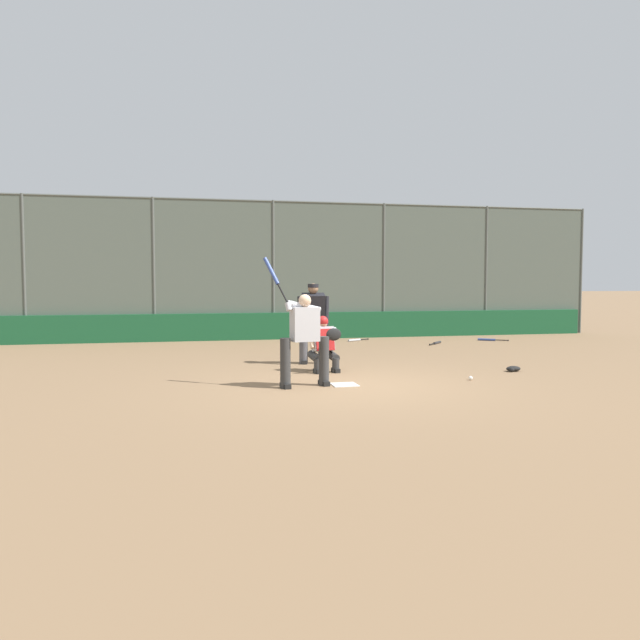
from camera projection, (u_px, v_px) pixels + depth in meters
The scene contains 13 objects.
ground_plane at pixel (344, 385), 10.60m from camera, with size 160.00×160.00×0.00m, color #846647.
home_plate_marker at pixel (344, 385), 10.60m from camera, with size 0.43×0.43×0.01m, color white.
backstop_fence at pixel (273, 267), 18.76m from camera, with size 21.00×0.08×4.18m.
padding_wall at pixel (274, 326), 18.78m from camera, with size 20.50×0.18×0.80m, color #19512D.
bleachers_beyond at pixel (307, 314), 21.99m from camera, with size 14.64×3.05×1.80m.
batter_at_plate at pixel (304, 336), 10.38m from camera, with size 1.09×0.59×2.17m.
catcher_behind_plate at pixel (324, 343), 12.09m from camera, with size 0.60×0.70×1.09m.
umpire_home at pixel (313, 321), 13.22m from camera, with size 0.70×0.45×1.71m.
spare_bat_near_backstop at pixel (489, 340), 18.34m from camera, with size 0.75×0.55×0.07m.
spare_bat_by_padding at pixel (356, 340), 18.23m from camera, with size 0.74×0.43×0.07m.
spare_bat_third_base_side at pixel (436, 343), 17.41m from camera, with size 0.62×0.66×0.07m.
fielding_glove_on_dirt at pixel (513, 369), 12.17m from camera, with size 0.29×0.22×0.11m.
baseball_loose at pixel (471, 378), 11.11m from camera, with size 0.07×0.07×0.07m, color white.
Camera 1 is at (2.66, 10.18, 1.78)m, focal length 35.00 mm.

